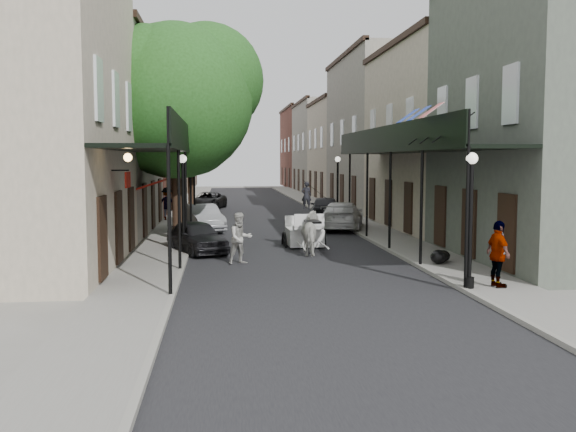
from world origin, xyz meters
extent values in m
plane|color=gray|center=(0.00, 0.00, 0.00)|extent=(140.00, 140.00, 0.00)
cube|color=black|center=(0.00, 20.00, 0.01)|extent=(8.00, 90.00, 0.01)
cube|color=gray|center=(-5.00, 20.00, 0.06)|extent=(2.20, 90.00, 0.12)
cube|color=gray|center=(5.00, 20.00, 0.06)|extent=(2.20, 90.00, 0.12)
cube|color=beige|center=(-8.60, 30.00, 5.25)|extent=(5.00, 80.00, 10.50)
cube|color=gray|center=(8.60, 30.00, 5.25)|extent=(5.00, 80.00, 10.50)
cube|color=black|center=(-5.00, 7.00, 4.00)|extent=(2.20, 18.00, 0.12)
cube|color=black|center=(-3.95, 7.00, 4.50)|extent=(0.06, 18.00, 1.00)
cylinder|color=black|center=(-4.00, -2.00, 2.12)|extent=(0.10, 0.10, 4.00)
cylinder|color=black|center=(-4.00, 6.00, 2.12)|extent=(0.10, 0.10, 4.00)
cylinder|color=black|center=(-4.00, 14.00, 2.12)|extent=(0.10, 0.10, 4.00)
cube|color=black|center=(5.00, 7.00, 4.00)|extent=(2.20, 18.00, 0.12)
cube|color=black|center=(3.95, 7.00, 4.50)|extent=(0.06, 18.00, 1.00)
cylinder|color=black|center=(4.00, -2.00, 2.12)|extent=(0.10, 0.10, 4.00)
cylinder|color=black|center=(4.00, 6.00, 2.12)|extent=(0.10, 0.10, 4.00)
cylinder|color=black|center=(4.00, 14.00, 2.12)|extent=(0.10, 0.10, 4.00)
cylinder|color=#382619|center=(-4.60, 10.00, 2.92)|extent=(0.44, 0.44, 5.60)
sphere|color=#204A18|center=(-4.60, 10.00, 6.20)|extent=(6.80, 6.80, 6.80)
sphere|color=#204A18|center=(-3.24, 10.60, 7.20)|extent=(5.10, 5.10, 5.10)
cylinder|color=#382619|center=(-4.60, 24.00, 2.64)|extent=(0.44, 0.44, 5.04)
sphere|color=#204A18|center=(-4.60, 24.00, 5.58)|extent=(6.00, 6.00, 6.00)
sphere|color=#204A18|center=(-3.40, 24.60, 6.48)|extent=(4.50, 4.50, 4.50)
cylinder|color=black|center=(4.10, -2.00, 0.27)|extent=(0.28, 0.28, 0.30)
cylinder|color=black|center=(4.10, -2.00, 1.82)|extent=(0.12, 0.12, 3.40)
sphere|color=white|center=(4.10, -2.00, 3.67)|extent=(0.32, 0.32, 0.32)
cylinder|color=black|center=(-4.10, 6.00, 0.27)|extent=(0.28, 0.28, 0.30)
cylinder|color=black|center=(-4.10, 6.00, 1.82)|extent=(0.12, 0.12, 3.40)
sphere|color=white|center=(-4.10, 6.00, 3.67)|extent=(0.32, 0.32, 0.32)
cylinder|color=black|center=(4.10, 18.00, 0.27)|extent=(0.28, 0.28, 0.30)
cylinder|color=black|center=(4.10, 18.00, 1.82)|extent=(0.12, 0.12, 3.40)
sphere|color=white|center=(4.10, 18.00, 3.67)|extent=(0.32, 0.32, 0.32)
imported|color=beige|center=(0.85, 5.48, 0.83)|extent=(0.94, 1.98, 1.66)
torus|color=black|center=(-0.05, 8.37, 0.62)|extent=(0.12, 1.30, 1.30)
torus|color=black|center=(1.60, 8.41, 0.62)|extent=(0.12, 1.30, 1.30)
torus|color=black|center=(0.19, 6.97, 0.32)|extent=(0.09, 0.67, 0.67)
torus|color=black|center=(1.44, 7.00, 0.32)|extent=(0.09, 0.67, 0.67)
cube|color=white|center=(0.78, 8.19, 1.05)|extent=(1.45, 1.84, 0.70)
cube|color=white|center=(0.81, 7.13, 1.56)|extent=(1.22, 0.58, 0.12)
cube|color=white|center=(0.82, 6.88, 1.86)|extent=(1.21, 0.13, 0.50)
imported|color=black|center=(0.81, 7.13, 2.18)|extent=(0.42, 0.28, 1.13)
imported|color=#A7A59E|center=(-2.00, 3.46, 0.90)|extent=(1.08, 0.97, 1.80)
imported|color=gray|center=(-5.80, 19.22, 1.07)|extent=(1.23, 0.71, 1.91)
imported|color=gray|center=(4.92, -2.00, 1.04)|extent=(0.56, 1.13, 1.85)
imported|color=black|center=(-3.60, 6.32, 0.64)|extent=(2.85, 4.05, 1.28)
imported|color=#A0A1A6|center=(-3.60, 14.00, 0.68)|extent=(2.50, 4.38, 1.37)
imported|color=black|center=(-3.60, 28.97, 0.63)|extent=(2.97, 4.87, 1.26)
imported|color=silver|center=(3.60, 14.00, 0.73)|extent=(3.26, 5.37, 1.45)
imported|color=black|center=(3.60, 19.33, 0.74)|extent=(2.41, 4.59, 1.49)
ellipsoid|color=black|center=(4.66, 2.06, 0.36)|extent=(0.56, 0.56, 0.48)
ellipsoid|color=black|center=(4.96, 2.51, 0.32)|extent=(0.49, 0.49, 0.40)
camera|label=1|loc=(-2.67, -18.76, 3.63)|focal=40.00mm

